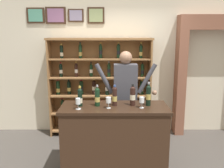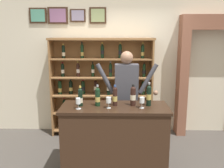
# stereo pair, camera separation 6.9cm
# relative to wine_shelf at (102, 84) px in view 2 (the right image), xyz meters

# --- Properties ---
(back_wall) EXTENTS (12.00, 0.19, 3.11)m
(back_wall) POSITION_rel_wine_shelf_xyz_m (0.31, 0.25, 0.54)
(back_wall) COLOR beige
(back_wall) RESTS_ON ground
(wine_shelf) EXTENTS (2.00, 0.35, 1.91)m
(wine_shelf) POSITION_rel_wine_shelf_xyz_m (0.00, 0.00, 0.00)
(wine_shelf) COLOR olive
(wine_shelf) RESTS_ON ground
(archway_doorway) EXTENTS (1.51, 0.45, 2.34)m
(archway_doorway) POSITION_rel_wine_shelf_xyz_m (2.24, 0.13, 0.31)
(archway_doorway) COLOR brown
(archway_doorway) RESTS_ON ground
(tasting_counter) EXTENTS (1.53, 0.63, 0.98)m
(tasting_counter) POSITION_rel_wine_shelf_xyz_m (0.27, -1.37, -0.52)
(tasting_counter) COLOR #382316
(tasting_counter) RESTS_ON ground
(shopkeeper) EXTENTS (1.04, 0.22, 1.72)m
(shopkeeper) POSITION_rel_wine_shelf_xyz_m (0.45, -0.75, 0.04)
(shopkeeper) COLOR #2D3347
(shopkeeper) RESTS_ON ground
(tasting_bottle_rosso) EXTENTS (0.07, 0.07, 0.29)m
(tasting_bottle_rosso) POSITION_rel_wine_shelf_xyz_m (-0.22, -1.36, 0.10)
(tasting_bottle_rosso) COLOR black
(tasting_bottle_rosso) RESTS_ON tasting_counter
(tasting_bottle_chianti) EXTENTS (0.07, 0.07, 0.31)m
(tasting_bottle_chianti) POSITION_rel_wine_shelf_xyz_m (0.02, -1.35, 0.10)
(tasting_bottle_chianti) COLOR black
(tasting_bottle_chianti) RESTS_ON tasting_counter
(tasting_bottle_prosecco) EXTENTS (0.07, 0.07, 0.30)m
(tasting_bottle_prosecco) POSITION_rel_wine_shelf_xyz_m (0.27, -1.34, 0.11)
(tasting_bottle_prosecco) COLOR black
(tasting_bottle_prosecco) RESTS_ON tasting_counter
(tasting_bottle_super_tuscan) EXTENTS (0.08, 0.08, 0.31)m
(tasting_bottle_super_tuscan) POSITION_rel_wine_shelf_xyz_m (0.53, -1.33, 0.12)
(tasting_bottle_super_tuscan) COLOR black
(tasting_bottle_super_tuscan) RESTS_ON tasting_counter
(tasting_bottle_vin_santo) EXTENTS (0.07, 0.07, 0.34)m
(tasting_bottle_vin_santo) POSITION_rel_wine_shelf_xyz_m (0.75, -1.33, 0.12)
(tasting_bottle_vin_santo) COLOR black
(tasting_bottle_vin_santo) RESTS_ON tasting_counter
(wine_glass_right) EXTENTS (0.07, 0.07, 0.16)m
(wine_glass_right) POSITION_rel_wine_shelf_xyz_m (-0.23, -1.51, 0.07)
(wine_glass_right) COLOR silver
(wine_glass_right) RESTS_ON tasting_counter
(wine_glass_center) EXTENTS (0.07, 0.07, 0.16)m
(wine_glass_center) POSITION_rel_wine_shelf_xyz_m (0.65, -1.45, 0.07)
(wine_glass_center) COLOR silver
(wine_glass_center) RESTS_ON tasting_counter
(wine_glass_left) EXTENTS (0.07, 0.07, 0.16)m
(wine_glass_left) POSITION_rel_wine_shelf_xyz_m (0.18, -1.46, 0.08)
(wine_glass_left) COLOR silver
(wine_glass_left) RESTS_ON tasting_counter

